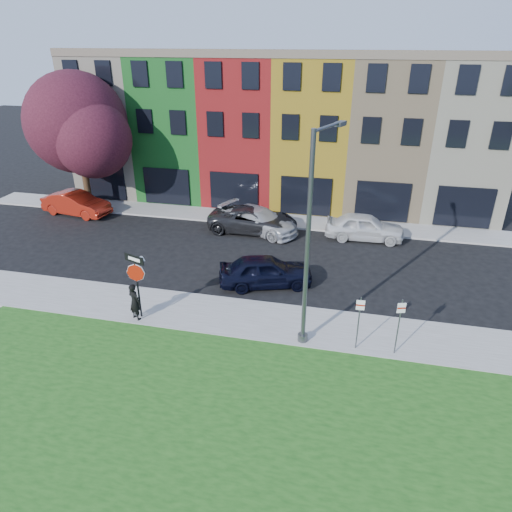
% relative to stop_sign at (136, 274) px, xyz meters
% --- Properties ---
extents(ground, '(120.00, 120.00, 0.00)m').
position_rel_stop_sign_xyz_m(ground, '(5.41, -2.08, -2.25)').
color(ground, black).
rests_on(ground, ground).
extents(sidewalk_near, '(40.00, 3.00, 0.12)m').
position_rel_stop_sign_xyz_m(sidewalk_near, '(7.41, 0.92, -2.19)').
color(sidewalk_near, gray).
rests_on(sidewalk_near, ground).
extents(sidewalk_far, '(40.00, 2.40, 0.12)m').
position_rel_stop_sign_xyz_m(sidewalk_far, '(2.41, 12.92, -2.19)').
color(sidewalk_far, gray).
rests_on(sidewalk_far, ground).
extents(rowhouse_block, '(30.00, 10.12, 10.00)m').
position_rel_stop_sign_xyz_m(rowhouse_block, '(2.91, 19.11, 2.74)').
color(rowhouse_block, '#BAAF9A').
rests_on(rowhouse_block, ground).
extents(stop_sign, '(1.00, 0.39, 2.99)m').
position_rel_stop_sign_xyz_m(stop_sign, '(0.00, 0.00, 0.00)').
color(stop_sign, black).
rests_on(stop_sign, sidewalk_near).
extents(man, '(0.92, 0.87, 1.70)m').
position_rel_stop_sign_xyz_m(man, '(-0.14, -0.18, -1.28)').
color(man, black).
rests_on(man, sidewalk_near).
extents(sedan_near, '(4.53, 5.67, 1.56)m').
position_rel_stop_sign_xyz_m(sedan_near, '(4.71, 4.19, -1.47)').
color(sedan_near, black).
rests_on(sedan_near, ground).
extents(parked_car_red, '(3.14, 5.34, 1.59)m').
position_rel_stop_sign_xyz_m(parked_car_red, '(-10.08, 11.07, -1.45)').
color(parked_car_red, maroon).
rests_on(parked_car_red, ground).
extents(parked_car_silver, '(5.97, 6.83, 1.53)m').
position_rel_stop_sign_xyz_m(parked_car_silver, '(2.88, 10.86, -1.48)').
color(parked_car_silver, '#A8A8AD').
rests_on(parked_car_silver, ground).
extents(parked_car_dark, '(2.60, 5.59, 1.55)m').
position_rel_stop_sign_xyz_m(parked_car_dark, '(2.51, 10.82, -1.47)').
color(parked_car_dark, black).
rests_on(parked_car_dark, ground).
extents(parked_car_white, '(2.10, 4.78, 1.60)m').
position_rel_stop_sign_xyz_m(parked_car_white, '(9.40, 11.12, -1.45)').
color(parked_car_white, silver).
rests_on(parked_car_white, ground).
extents(street_lamp, '(1.16, 2.46, 8.40)m').
position_rel_stop_sign_xyz_m(street_lamp, '(7.21, 0.01, 2.11)').
color(street_lamp, '#4C4F51').
rests_on(street_lamp, sidewalk_near).
extents(parking_sign_a, '(0.32, 0.09, 2.31)m').
position_rel_stop_sign_xyz_m(parking_sign_a, '(9.24, -0.19, -0.70)').
color(parking_sign_a, '#4C4F51').
rests_on(parking_sign_a, sidewalk_near).
extents(parking_sign_b, '(0.31, 0.13, 2.40)m').
position_rel_stop_sign_xyz_m(parking_sign_b, '(10.72, -0.19, -0.65)').
color(parking_sign_b, '#4C4F51').
rests_on(parking_sign_b, sidewalk_near).
extents(tree_purple, '(7.90, 6.91, 9.24)m').
position_rel_stop_sign_xyz_m(tree_purple, '(-9.60, 12.18, 3.65)').
color(tree_purple, black).
rests_on(tree_purple, sidewalk_far).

